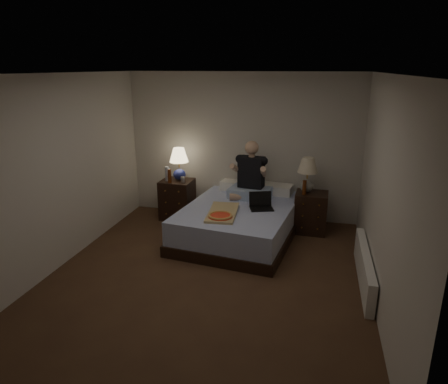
% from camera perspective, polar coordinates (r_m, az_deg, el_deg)
% --- Properties ---
extents(floor, '(4.00, 4.50, 0.00)m').
position_cam_1_polar(floor, '(5.27, -2.30, -11.77)').
color(floor, brown).
rests_on(floor, ground).
extents(ceiling, '(4.00, 4.50, 0.00)m').
position_cam_1_polar(ceiling, '(4.60, -2.70, 16.56)').
color(ceiling, white).
rests_on(ceiling, ground).
extents(wall_back, '(4.00, 0.00, 2.50)m').
position_cam_1_polar(wall_back, '(6.92, 2.59, 6.45)').
color(wall_back, silver).
rests_on(wall_back, ground).
extents(wall_front, '(4.00, 0.00, 2.50)m').
position_cam_1_polar(wall_front, '(2.84, -15.09, -10.99)').
color(wall_front, silver).
rests_on(wall_front, ground).
extents(wall_left, '(0.00, 4.50, 2.50)m').
position_cam_1_polar(wall_left, '(5.65, -22.43, 2.60)').
color(wall_left, silver).
rests_on(wall_left, ground).
extents(wall_right, '(0.00, 4.50, 2.50)m').
position_cam_1_polar(wall_right, '(4.67, 21.85, -0.25)').
color(wall_right, silver).
rests_on(wall_right, ground).
extents(bed, '(1.82, 2.27, 0.52)m').
position_cam_1_polar(bed, '(6.25, 2.22, -4.24)').
color(bed, '#5D71BB').
rests_on(bed, floor).
extents(nightstand_left, '(0.55, 0.50, 0.69)m').
position_cam_1_polar(nightstand_left, '(7.05, -6.68, -1.04)').
color(nightstand_left, black).
rests_on(nightstand_left, floor).
extents(nightstand_right, '(0.52, 0.47, 0.66)m').
position_cam_1_polar(nightstand_right, '(6.59, 12.29, -2.86)').
color(nightstand_right, black).
rests_on(nightstand_right, floor).
extents(lamp_left, '(0.36, 0.36, 0.56)m').
position_cam_1_polar(lamp_left, '(6.91, -6.43, 3.99)').
color(lamp_left, navy).
rests_on(lamp_left, nightstand_left).
extents(lamp_right, '(0.35, 0.35, 0.56)m').
position_cam_1_polar(lamp_right, '(6.45, 11.81, 2.41)').
color(lamp_right, gray).
rests_on(lamp_right, nightstand_right).
extents(water_bottle, '(0.07, 0.07, 0.25)m').
position_cam_1_polar(water_bottle, '(6.91, -8.12, 2.60)').
color(water_bottle, silver).
rests_on(water_bottle, nightstand_left).
extents(soda_can, '(0.07, 0.07, 0.10)m').
position_cam_1_polar(soda_can, '(6.80, -5.93, 1.78)').
color(soda_can, '#BBBBB6').
rests_on(soda_can, nightstand_left).
extents(beer_bottle_left, '(0.06, 0.06, 0.23)m').
position_cam_1_polar(beer_bottle_left, '(6.80, -7.79, 2.27)').
color(beer_bottle_left, '#5F280D').
rests_on(beer_bottle_left, nightstand_left).
extents(beer_bottle_right, '(0.06, 0.06, 0.23)m').
position_cam_1_polar(beer_bottle_right, '(6.35, 11.41, 0.64)').
color(beer_bottle_right, '#57270C').
rests_on(beer_bottle_right, nightstand_right).
extents(person, '(0.73, 0.61, 0.93)m').
position_cam_1_polar(person, '(6.43, 3.79, 3.16)').
color(person, black).
rests_on(person, bed).
extents(laptop, '(0.41, 0.37, 0.24)m').
position_cam_1_polar(laptop, '(6.00, 5.40, -1.38)').
color(laptop, black).
rests_on(laptop, bed).
extents(pizza_box, '(0.46, 0.79, 0.08)m').
position_cam_1_polar(pizza_box, '(5.62, -0.53, -3.50)').
color(pizza_box, tan).
rests_on(pizza_box, bed).
extents(radiator, '(0.10, 1.60, 0.40)m').
position_cam_1_polar(radiator, '(5.31, 19.40, -10.13)').
color(radiator, silver).
rests_on(radiator, floor).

